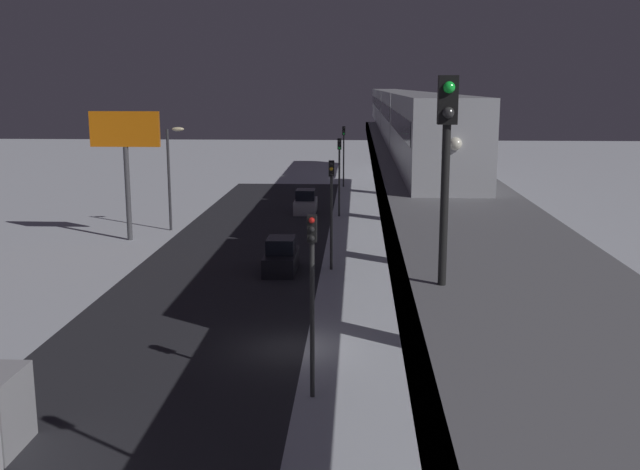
# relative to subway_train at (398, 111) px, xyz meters

# --- Properties ---
(ground_plane) EXTENTS (240.00, 240.00, 0.00)m
(ground_plane) POSITION_rel_subway_train_xyz_m (5.97, 33.44, -8.56)
(ground_plane) COLOR silver
(avenue_asphalt) EXTENTS (11.00, 104.33, 0.01)m
(avenue_asphalt) POSITION_rel_subway_train_xyz_m (10.91, 33.44, -8.56)
(avenue_asphalt) COLOR #28282D
(avenue_asphalt) RESTS_ON ground_plane
(elevated_railway) EXTENTS (5.00, 104.33, 6.79)m
(elevated_railway) POSITION_rel_subway_train_xyz_m (0.09, 33.44, -2.72)
(elevated_railway) COLOR slate
(elevated_railway) RESTS_ON ground_plane
(subway_train) EXTENTS (2.94, 74.07, 3.40)m
(subway_train) POSITION_rel_subway_train_xyz_m (0.00, 0.00, 0.00)
(subway_train) COLOR #B7BABF
(subway_train) RESTS_ON elevated_railway
(rail_signal) EXTENTS (0.36, 0.41, 4.00)m
(rail_signal) POSITION_rel_subway_train_xyz_m (1.66, 48.48, 0.95)
(rail_signal) COLOR black
(rail_signal) RESTS_ON elevated_railway
(sedan_silver) EXTENTS (1.80, 4.04, 1.97)m
(sedan_silver) POSITION_rel_subway_train_xyz_m (7.71, -0.01, -7.77)
(sedan_silver) COLOR #B2B2B7
(sedan_silver) RESTS_ON ground_plane
(sedan_black) EXTENTS (1.80, 4.22, 1.97)m
(sedan_black) POSITION_rel_subway_train_xyz_m (7.71, 20.51, -7.77)
(sedan_black) COLOR black
(sedan_black) RESTS_ON ground_plane
(traffic_light_near) EXTENTS (0.32, 0.44, 6.40)m
(traffic_light_near) POSITION_rel_subway_train_xyz_m (4.81, 38.36, -4.37)
(traffic_light_near) COLOR #2D2D2D
(traffic_light_near) RESTS_ON ground_plane
(traffic_light_mid) EXTENTS (0.32, 0.44, 6.40)m
(traffic_light_mid) POSITION_rel_subway_train_xyz_m (4.81, 20.01, -4.37)
(traffic_light_mid) COLOR #2D2D2D
(traffic_light_mid) RESTS_ON ground_plane
(traffic_light_far) EXTENTS (0.32, 0.44, 6.40)m
(traffic_light_far) POSITION_rel_subway_train_xyz_m (4.81, 1.67, -4.37)
(traffic_light_far) COLOR #2D2D2D
(traffic_light_far) RESTS_ON ground_plane
(traffic_light_distant) EXTENTS (0.32, 0.44, 6.40)m
(traffic_light_distant) POSITION_rel_subway_train_xyz_m (4.81, -16.68, -4.37)
(traffic_light_distant) COLOR #2D2D2D
(traffic_light_distant) RESTS_ON ground_plane
(commercial_billboard) EXTENTS (4.80, 0.36, 8.90)m
(commercial_billboard) POSITION_rel_subway_train_xyz_m (19.19, 12.13, -1.74)
(commercial_billboard) COLOR #4C4C51
(commercial_billboard) RESTS_ON ground_plane
(street_lamp_far) EXTENTS (1.35, 0.44, 7.65)m
(street_lamp_far) POSITION_rel_subway_train_xyz_m (16.98, 8.44, -3.75)
(street_lamp_far) COLOR #38383D
(street_lamp_far) RESTS_ON ground_plane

